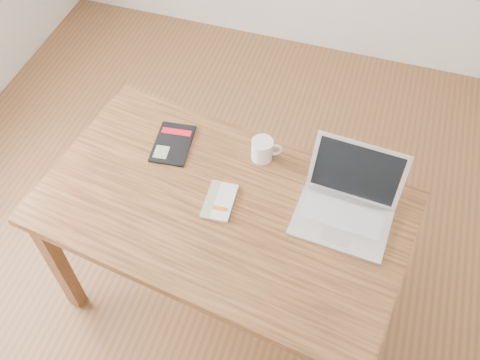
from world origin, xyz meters
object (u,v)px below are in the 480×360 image
(black_guidebook, at_px, (173,144))
(coffee_mug, at_px, (263,149))
(laptop, at_px, (347,204))
(desk, at_px, (223,219))
(white_guidebook, at_px, (219,201))

(black_guidebook, bearing_deg, coffee_mug, 0.45)
(laptop, bearing_deg, desk, -161.89)
(laptop, bearing_deg, black_guidebook, 175.07)
(laptop, bearing_deg, coffee_mug, 160.06)
(coffee_mug, bearing_deg, white_guidebook, -125.64)
(black_guidebook, xyz_separation_m, coffee_mug, (0.36, 0.05, 0.04))
(black_guidebook, bearing_deg, white_guidebook, -44.71)
(white_guidebook, distance_m, coffee_mug, 0.28)
(desk, relative_size, coffee_mug, 11.97)
(desk, distance_m, coffee_mug, 0.31)
(coffee_mug, bearing_deg, black_guidebook, 171.15)
(white_guidebook, distance_m, laptop, 0.46)
(black_guidebook, bearing_deg, desk, -44.74)
(desk, height_order, coffee_mug, coffee_mug)
(white_guidebook, bearing_deg, laptop, 8.80)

